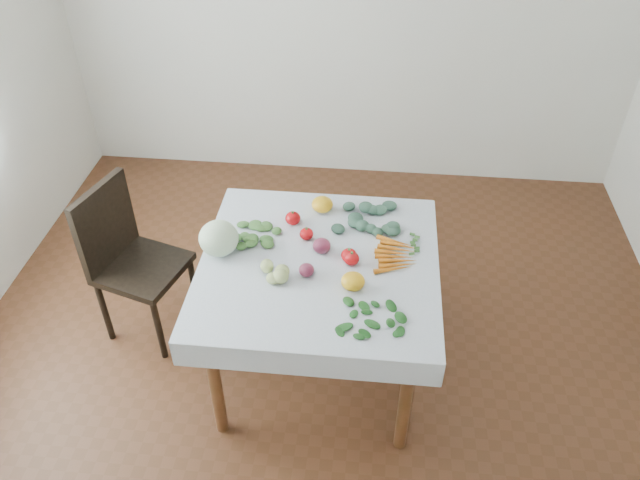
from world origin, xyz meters
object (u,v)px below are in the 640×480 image
at_px(table, 319,278).
at_px(chair, 127,253).
at_px(cabbage, 219,238).
at_px(heirloom_back, 322,204).
at_px(carrot_bunch, 396,255).

xyz_separation_m(table, chair, (-1.06, 0.23, -0.13)).
relative_size(chair, cabbage, 4.87).
xyz_separation_m(heirloom_back, carrot_bunch, (0.39, -0.34, -0.03)).
bearing_deg(table, carrot_bunch, 11.68).
bearing_deg(cabbage, heirloom_back, 40.25).
xyz_separation_m(chair, carrot_bunch, (1.42, -0.16, 0.24)).
bearing_deg(cabbage, table, -3.09).
height_order(table, cabbage, cabbage).
height_order(table, heirloom_back, heirloom_back).
bearing_deg(cabbage, carrot_bunch, 3.32).
relative_size(table, carrot_bunch, 3.49).
bearing_deg(carrot_bunch, heirloom_back, 138.94).
distance_m(table, cabbage, 0.52).
height_order(cabbage, heirloom_back, cabbage).
xyz_separation_m(cabbage, heirloom_back, (0.45, 0.39, -0.05)).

